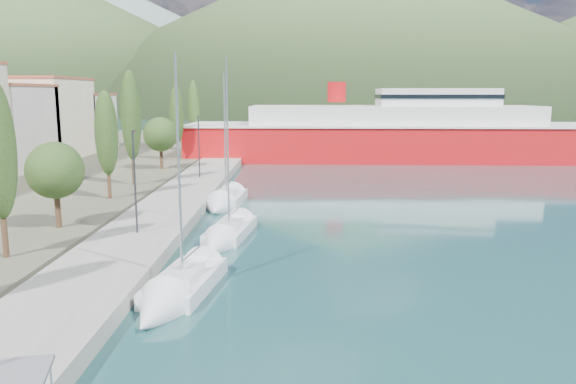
{
  "coord_description": "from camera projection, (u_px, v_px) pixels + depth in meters",
  "views": [
    {
      "loc": [
        0.41,
        -17.06,
        8.99
      ],
      "look_at": [
        0.0,
        14.0,
        3.5
      ],
      "focal_mm": 35.0,
      "sensor_mm": 36.0,
      "label": 1
    }
  ],
  "objects": [
    {
      "name": "ferry",
      "position": [
        394.0,
        135.0,
        75.97
      ],
      "size": [
        55.72,
        12.96,
        11.02
      ],
      "color": "red",
      "rests_on": "ground"
    },
    {
      "name": "sailboat_far",
      "position": [
        222.0,
        204.0,
        44.42
      ],
      "size": [
        3.1,
        8.03,
        11.56
      ],
      "color": "silver",
      "rests_on": "ground"
    },
    {
      "name": "hills_near",
      "position": [
        441.0,
        32.0,
        375.32
      ],
      "size": [
        1010.0,
        520.0,
        115.0
      ],
      "color": "#425A30",
      "rests_on": "ground"
    },
    {
      "name": "sailboat_near",
      "position": [
        170.0,
        298.0,
        24.05
      ],
      "size": [
        3.54,
        8.36,
        11.63
      ],
      "color": "silver",
      "rests_on": "ground"
    },
    {
      "name": "quay",
      "position": [
        176.0,
        204.0,
        44.02
      ],
      "size": [
        5.0,
        88.0,
        0.8
      ],
      "primitive_type": "cube",
      "color": "gray",
      "rests_on": "ground"
    },
    {
      "name": "lamp_posts",
      "position": [
        134.0,
        179.0,
        32.58
      ],
      "size": [
        0.15,
        45.54,
        6.06
      ],
      "color": "#2D2D33",
      "rests_on": "quay"
    },
    {
      "name": "sailboat_mid",
      "position": [
        223.0,
        239.0,
        33.9
      ],
      "size": [
        3.29,
        8.57,
        12.03
      ],
      "color": "silver",
      "rests_on": "ground"
    },
    {
      "name": "hills_far",
      "position": [
        422.0,
        30.0,
        612.35
      ],
      "size": [
        1480.0,
        900.0,
        180.0
      ],
      "color": "gray",
      "rests_on": "ground"
    },
    {
      "name": "tree_row",
      "position": [
        127.0,
        132.0,
        49.35
      ],
      "size": [
        3.74,
        64.59,
        10.35
      ],
      "color": "#47301E",
      "rests_on": "land_strip"
    },
    {
      "name": "ground",
      "position": [
        294.0,
        131.0,
        136.53
      ],
      "size": [
        1400.0,
        1400.0,
        0.0
      ],
      "primitive_type": "plane",
      "color": "#1F4A4B"
    }
  ]
}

